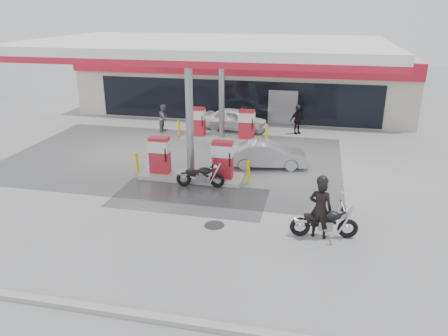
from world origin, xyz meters
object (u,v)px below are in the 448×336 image
(biker_main, at_px, (320,209))
(biker_walking, at_px, (297,120))
(parked_motorcycle, at_px, (201,176))
(attendant, at_px, (164,118))
(pump_island_near, at_px, (191,163))
(pump_island_far, at_px, (222,128))
(main_motorcycle, at_px, (325,223))
(sedan_white, at_px, (235,119))
(hatchback_silver, at_px, (268,155))
(parked_car_left, at_px, (168,105))

(biker_main, bearing_deg, biker_walking, -74.08)
(parked_motorcycle, distance_m, attendant, 8.96)
(pump_island_near, distance_m, pump_island_far, 6.00)
(main_motorcycle, height_order, biker_main, biker_main)
(pump_island_far, bearing_deg, pump_island_near, -90.00)
(main_motorcycle, height_order, sedan_white, sedan_white)
(main_motorcycle, bearing_deg, pump_island_far, 111.90)
(main_motorcycle, relative_size, hatchback_silver, 0.61)
(parked_motorcycle, height_order, attendant, attendant)
(pump_island_near, xyz_separation_m, parked_car_left, (-5.16, 11.77, -0.18))
(attendant, relative_size, biker_walking, 1.01)
(pump_island_near, relative_size, hatchback_silver, 1.43)
(biker_main, distance_m, parked_car_left, 19.04)
(biker_main, xyz_separation_m, parked_motorcycle, (-4.81, 3.23, -0.54))
(pump_island_far, height_order, biker_walking, pump_island_far)
(pump_island_near, height_order, hatchback_silver, pump_island_near)
(pump_island_far, height_order, attendant, pump_island_far)
(main_motorcycle, distance_m, parked_motorcycle, 5.94)
(sedan_white, xyz_separation_m, biker_walking, (3.70, 0.00, 0.14))
(biker_main, relative_size, parked_car_left, 0.55)
(pump_island_far, relative_size, parked_car_left, 1.42)
(pump_island_near, xyz_separation_m, biker_walking, (4.03, 8.20, 0.10))
(pump_island_far, relative_size, hatchback_silver, 1.43)
(sedan_white, height_order, hatchback_silver, sedan_white)
(pump_island_near, relative_size, main_motorcycle, 2.35)
(parked_car_left, bearing_deg, hatchback_silver, -119.33)
(biker_walking, bearing_deg, main_motorcycle, -120.60)
(parked_motorcycle, bearing_deg, biker_walking, 63.25)
(pump_island_near, relative_size, pump_island_far, 1.00)
(pump_island_far, height_order, parked_car_left, pump_island_far)
(parked_motorcycle, relative_size, attendant, 1.25)
(main_motorcycle, bearing_deg, biker_main, -178.79)
(main_motorcycle, bearing_deg, parked_car_left, 116.81)
(biker_main, xyz_separation_m, biker_walking, (-1.45, 12.22, -0.19))
(biker_walking, bearing_deg, attendant, 150.49)
(sedan_white, bearing_deg, biker_main, -146.54)
(parked_motorcycle, relative_size, biker_walking, 1.25)
(pump_island_far, relative_size, sedan_white, 1.32)
(attendant, distance_m, hatchback_silver, 8.32)
(pump_island_near, distance_m, main_motorcycle, 6.94)
(main_motorcycle, xyz_separation_m, biker_walking, (-1.65, 12.19, 0.31))
(parked_motorcycle, bearing_deg, pump_island_far, 89.36)
(pump_island_far, bearing_deg, main_motorcycle, -60.40)
(main_motorcycle, distance_m, biker_main, 0.54)
(attendant, bearing_deg, parked_motorcycle, -147.37)
(pump_island_far, bearing_deg, hatchback_silver, -51.21)
(biker_main, height_order, attendant, biker_main)
(hatchback_silver, height_order, parked_car_left, hatchback_silver)
(pump_island_far, relative_size, main_motorcycle, 2.35)
(biker_walking, bearing_deg, biker_main, -121.52)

